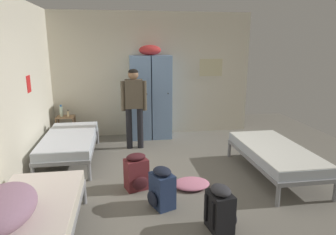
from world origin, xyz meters
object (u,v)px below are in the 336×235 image
object	(u,v)px
bed_right	(275,153)
lotion_bottle	(68,114)
bed_left_rear	(70,141)
person_traveler	(134,101)
locker_bank	(151,95)
shelf_unit	(66,126)
bedding_heap	(2,208)
backpack_maroon	(137,172)
backpack_navy	(162,189)
bed_left_front	(30,219)
water_bottle	(61,111)
backpack_black	(221,209)
clothes_pile_pink	(191,184)

from	to	relation	value
bed_right	lotion_bottle	world-z (taller)	lotion_bottle
bed_left_rear	person_traveler	xyz separation A→B (m)	(1.21, 0.51, 0.60)
locker_bank	bed_right	xyz separation A→B (m)	(1.77, -2.39, -0.59)
shelf_unit	bedding_heap	xyz separation A→B (m)	(0.10, -3.94, 0.30)
shelf_unit	person_traveler	bearing A→B (deg)	-23.72
shelf_unit	bedding_heap	size ratio (longest dim) A/B	0.66
shelf_unit	backpack_maroon	bearing A→B (deg)	-60.60
bed_left_rear	person_traveler	world-z (taller)	person_traveler
backpack_maroon	backpack_navy	distance (m)	0.63
bed_left_front	bedding_heap	distance (m)	0.38
shelf_unit	water_bottle	distance (m)	0.35
bed_left_front	lotion_bottle	size ratio (longest dim) A/B	12.73
shelf_unit	person_traveler	world-z (taller)	person_traveler
bed_left_rear	water_bottle	world-z (taller)	water_bottle
locker_bank	backpack_black	size ratio (longest dim) A/B	3.76
water_bottle	lotion_bottle	bearing A→B (deg)	-21.80
bed_left_front	person_traveler	size ratio (longest dim) A/B	1.17
backpack_navy	clothes_pile_pink	size ratio (longest dim) A/B	1.00
bed_left_rear	person_traveler	size ratio (longest dim) A/B	1.17
bedding_heap	lotion_bottle	bearing A→B (deg)	90.44
bedding_heap	water_bottle	world-z (taller)	water_bottle
water_bottle	backpack_navy	world-z (taller)	water_bottle
locker_bank	backpack_maroon	world-z (taller)	locker_bank
bed_right	lotion_bottle	size ratio (longest dim) A/B	12.73
shelf_unit	locker_bank	bearing A→B (deg)	1.64
person_traveler	water_bottle	xyz separation A→B (m)	(-1.54, 0.66, -0.29)
shelf_unit	lotion_bottle	distance (m)	0.30
locker_bank	bedding_heap	bearing A→B (deg)	-113.80
backpack_maroon	bed_left_rear	bearing A→B (deg)	130.87
locker_bank	shelf_unit	size ratio (longest dim) A/B	3.63
bed_left_rear	bedding_heap	xyz separation A→B (m)	(-0.15, -2.79, 0.27)
bed_left_rear	clothes_pile_pink	xyz separation A→B (m)	(1.96, -1.38, -0.33)
backpack_maroon	bed_right	bearing A→B (deg)	3.40
backpack_navy	backpack_black	bearing A→B (deg)	-45.20
backpack_maroon	bedding_heap	bearing A→B (deg)	-131.36
person_traveler	backpack_black	xyz separation A→B (m)	(0.83, -2.99, -0.72)
bedding_heap	clothes_pile_pink	bearing A→B (deg)	33.69
lotion_bottle	backpack_navy	xyz separation A→B (m)	(1.62, -2.99, -0.38)
locker_bank	backpack_navy	xyz separation A→B (m)	(-0.17, -3.08, -0.71)
bed_left_rear	backpack_navy	distance (m)	2.37
backpack_navy	clothes_pile_pink	bearing A→B (deg)	43.59
bedding_heap	backpack_black	size ratio (longest dim) A/B	1.58
bed_left_rear	backpack_black	xyz separation A→B (m)	(2.04, -2.48, -0.12)
bedding_heap	water_bottle	size ratio (longest dim) A/B	3.46
water_bottle	backpack_maroon	size ratio (longest dim) A/B	0.46
bed_right	backpack_maroon	distance (m)	2.24
bed_left_rear	water_bottle	size ratio (longest dim) A/B	7.57
person_traveler	water_bottle	distance (m)	1.70
shelf_unit	bed_left_front	bearing A→B (deg)	-86.14
bed_left_front	clothes_pile_pink	distance (m)	2.31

